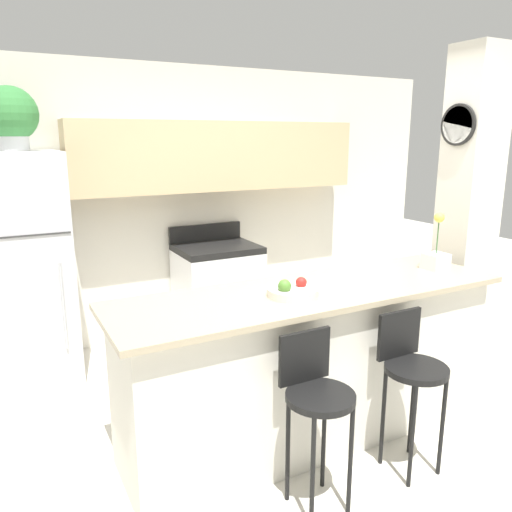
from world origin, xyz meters
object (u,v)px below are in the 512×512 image
object	(u,v)px
bar_stool_right	(411,369)
orchid_vase	(436,256)
stove_range	(218,291)
fruit_bowl	(292,291)
refrigerator	(27,269)
bar_stool_left	(316,397)
potted_plant_on_fridge	(10,116)

from	to	relation	value
bar_stool_right	orchid_vase	distance (m)	0.98
stove_range	fruit_bowl	size ratio (longest dim) A/B	3.60
fruit_bowl	refrigerator	bearing A→B (deg)	125.77
bar_stool_left	orchid_vase	xyz separation A→B (m)	(1.34, 0.51, 0.48)
refrigerator	orchid_vase	bearing A→B (deg)	-35.03
potted_plant_on_fridge	bar_stool_right	bearing A→B (deg)	-51.27
stove_range	orchid_vase	xyz separation A→B (m)	(0.87, -1.82, 0.63)
refrigerator	bar_stool_right	world-z (taller)	refrigerator
bar_stool_right	fruit_bowl	xyz separation A→B (m)	(-0.52, 0.46, 0.41)
bar_stool_right	orchid_vase	size ratio (longest dim) A/B	2.32
bar_stool_left	stove_range	bearing A→B (deg)	78.50
refrigerator	potted_plant_on_fridge	size ratio (longest dim) A/B	3.89
fruit_bowl	orchid_vase	bearing A→B (deg)	2.28
refrigerator	bar_stool_right	xyz separation A→B (m)	(1.82, -2.26, -0.28)
bar_stool_right	orchid_vase	xyz separation A→B (m)	(0.69, 0.51, 0.48)
refrigerator	orchid_vase	world-z (taller)	refrigerator
bar_stool_left	orchid_vase	bearing A→B (deg)	20.68
bar_stool_left	potted_plant_on_fridge	bearing A→B (deg)	117.18
refrigerator	fruit_bowl	size ratio (longest dim) A/B	6.07
bar_stool_right	fruit_bowl	distance (m)	0.81
potted_plant_on_fridge	fruit_bowl	world-z (taller)	potted_plant_on_fridge
stove_range	orchid_vase	bearing A→B (deg)	-64.41
bar_stool_right	potted_plant_on_fridge	distance (m)	3.24
bar_stool_left	bar_stool_right	bearing A→B (deg)	0.00
bar_stool_right	potted_plant_on_fridge	size ratio (longest dim) A/B	2.01
stove_range	potted_plant_on_fridge	xyz separation A→B (m)	(-1.64, -0.06, 1.59)
stove_range	bar_stool_left	xyz separation A→B (m)	(-0.47, -2.33, 0.15)
stove_range	potted_plant_on_fridge	world-z (taller)	potted_plant_on_fridge
orchid_vase	stove_range	bearing A→B (deg)	115.59
stove_range	fruit_bowl	world-z (taller)	fruit_bowl
orchid_vase	fruit_bowl	xyz separation A→B (m)	(-1.21, -0.05, -0.06)
stove_range	fruit_bowl	bearing A→B (deg)	-100.19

